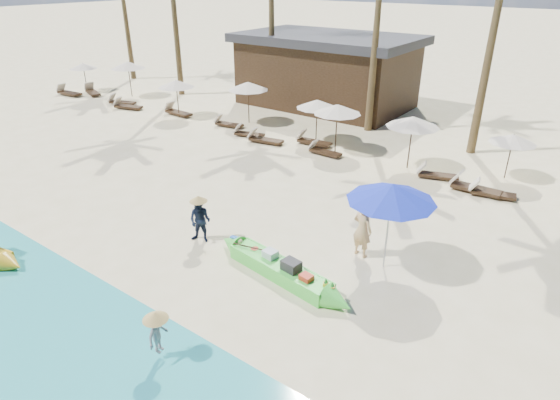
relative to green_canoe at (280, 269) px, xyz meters
The scene contains 29 objects.
ground 0.97m from the green_canoe, 142.25° to the right, with size 240.00×240.00×0.00m, color beige.
wet_sand_strip 5.63m from the green_canoe, 97.61° to the right, with size 240.00×4.50×0.01m, color tan.
green_canoe is the anchor object (origin of this frame).
tourist 2.75m from the green_canoe, 60.37° to the left, with size 0.64×0.42×1.75m, color tan.
vendor_green 3.17m from the green_canoe, behind, with size 0.71×0.55×1.46m, color #121B32.
vendor_yellow 4.08m from the green_canoe, 94.47° to the right, with size 0.61×0.35×0.95m, color gray.
blue_umbrella 3.73m from the green_canoe, 44.96° to the left, with size 2.45×2.45×2.63m.
resort_parasol_0 26.59m from the green_canoe, 157.48° to the left, with size 1.88×1.88×1.94m.
lounger_0_left 25.85m from the green_canoe, 160.56° to the left, with size 2.04×0.78×0.68m.
lounger_0_right 25.19m from the green_canoe, 157.30° to the left, with size 2.03×1.23×0.66m.
resort_parasol_1 23.43m from the green_canoe, 151.87° to the left, with size 2.26×2.26×2.33m.
lounger_1_left 21.42m from the green_canoe, 154.62° to the left, with size 1.86×1.11×0.60m.
lounger_1_right 20.15m from the green_canoe, 154.34° to the left, with size 1.93×1.08×0.63m.
resort_parasol_2 17.20m from the green_canoe, 146.44° to the left, with size 2.08×2.08×2.14m.
lounger_2_left 17.49m from the green_canoe, 146.61° to the left, with size 1.94×0.67×0.65m.
resort_parasol_3 15.05m from the green_canoe, 132.84° to the left, with size 2.23×2.23×2.30m.
lounger_3_left 14.38m from the green_canoe, 137.72° to the left, with size 1.73×0.77×0.57m.
lounger_3_right 12.49m from the green_canoe, 133.88° to the left, with size 1.69×0.91×0.55m.
resort_parasol_4 11.89m from the green_canoe, 117.22° to the left, with size 2.05×2.05×2.11m.
lounger_4_left 11.41m from the green_canoe, 130.20° to the left, with size 1.89×0.89×0.62m.
lounger_4_right 11.21m from the green_canoe, 117.92° to the left, with size 1.84×0.68×0.61m.
resort_parasol_5 10.65m from the green_canoe, 111.58° to the left, with size 2.20×2.20×2.27m.
lounger_5_left 9.92m from the green_canoe, 114.35° to the left, with size 1.63×0.53×0.55m.
resort_parasol_6 9.97m from the green_canoe, 91.53° to the left, with size 2.23×2.23×2.30m.
lounger_6_left 9.44m from the green_canoe, 83.18° to the left, with size 1.76×1.01×0.57m.
lounger_6_right 9.51m from the green_canoe, 69.07° to the left, with size 1.76×0.86×0.57m.
resort_parasol_7 11.72m from the green_canoe, 72.78° to the left, with size 1.83×1.83×1.89m.
lounger_7_left 9.33m from the green_canoe, 72.89° to the left, with size 1.93×0.60×0.65m.
pavilion_west 19.15m from the green_canoe, 117.33° to the left, with size 10.80×6.60×4.30m.
Camera 1 is at (7.16, -8.21, 7.71)m, focal length 30.00 mm.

